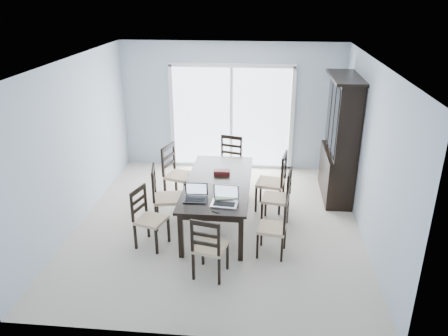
# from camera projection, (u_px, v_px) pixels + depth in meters

# --- Properties ---
(floor) EXTENTS (5.00, 5.00, 0.00)m
(floor) POSITION_uv_depth(u_px,v_px,m) (219.00, 223.00, 7.11)
(floor) COLOR beige
(floor) RESTS_ON ground
(ceiling) EXTENTS (5.00, 5.00, 0.00)m
(ceiling) POSITION_uv_depth(u_px,v_px,m) (218.00, 61.00, 6.11)
(ceiling) COLOR white
(ceiling) RESTS_ON back_wall
(back_wall) EXTENTS (4.50, 0.02, 2.60)m
(back_wall) POSITION_uv_depth(u_px,v_px,m) (231.00, 107.00, 8.91)
(back_wall) COLOR #AABACC
(back_wall) RESTS_ON floor
(wall_left) EXTENTS (0.02, 5.00, 2.60)m
(wall_left) POSITION_uv_depth(u_px,v_px,m) (75.00, 144.00, 6.81)
(wall_left) COLOR #AABACC
(wall_left) RESTS_ON floor
(wall_right) EXTENTS (0.02, 5.00, 2.60)m
(wall_right) POSITION_uv_depth(u_px,v_px,m) (370.00, 153.00, 6.41)
(wall_right) COLOR #AABACC
(wall_right) RESTS_ON floor
(balcony) EXTENTS (4.50, 2.00, 0.10)m
(balcony) POSITION_uv_depth(u_px,v_px,m) (234.00, 152.00, 10.35)
(balcony) COLOR gray
(balcony) RESTS_ON ground
(railing) EXTENTS (4.50, 0.06, 1.10)m
(railing) POSITION_uv_depth(u_px,v_px,m) (238.00, 116.00, 11.04)
(railing) COLOR #99999E
(railing) RESTS_ON balcony
(dining_table) EXTENTS (1.00, 2.20, 0.75)m
(dining_table) POSITION_uv_depth(u_px,v_px,m) (218.00, 186.00, 6.85)
(dining_table) COLOR black
(dining_table) RESTS_ON floor
(china_hutch) EXTENTS (0.50, 1.38, 2.20)m
(china_hutch) POSITION_uv_depth(u_px,v_px,m) (340.00, 140.00, 7.67)
(china_hutch) COLOR black
(china_hutch) RESTS_ON floor
(sliding_door) EXTENTS (2.52, 0.05, 2.18)m
(sliding_door) POSITION_uv_depth(u_px,v_px,m) (231.00, 117.00, 8.97)
(sliding_door) COLOR silver
(sliding_door) RESTS_ON floor
(chair_left_near) EXTENTS (0.50, 0.49, 1.04)m
(chair_left_near) POSITION_uv_depth(u_px,v_px,m) (145.00, 211.00, 6.33)
(chair_left_near) COLOR black
(chair_left_near) RESTS_ON floor
(chair_left_mid) EXTENTS (0.52, 0.51, 1.16)m
(chair_left_mid) POSITION_uv_depth(u_px,v_px,m) (162.00, 190.00, 6.84)
(chair_left_mid) COLOR black
(chair_left_mid) RESTS_ON floor
(chair_left_far) EXTENTS (0.57, 0.56, 1.18)m
(chair_left_far) POSITION_uv_depth(u_px,v_px,m) (175.00, 167.00, 7.69)
(chair_left_far) COLOR black
(chair_left_far) RESTS_ON floor
(chair_right_near) EXTENTS (0.44, 0.43, 1.01)m
(chair_right_near) POSITION_uv_depth(u_px,v_px,m) (279.00, 221.00, 6.09)
(chair_right_near) COLOR black
(chair_right_near) RESTS_ON floor
(chair_right_mid) EXTENTS (0.48, 0.47, 1.09)m
(chair_right_mid) POSITION_uv_depth(u_px,v_px,m) (282.00, 191.00, 6.89)
(chair_right_mid) COLOR black
(chair_right_mid) RESTS_ON floor
(chair_right_far) EXTENTS (0.53, 0.52, 1.18)m
(chair_right_far) POSITION_uv_depth(u_px,v_px,m) (277.00, 176.00, 7.34)
(chair_right_far) COLOR black
(chair_right_far) RESTS_ON floor
(chair_end_near) EXTENTS (0.47, 0.48, 1.04)m
(chair_end_near) POSITION_uv_depth(u_px,v_px,m) (208.00, 242.00, 5.56)
(chair_end_near) COLOR black
(chair_end_near) RESTS_ON floor
(chair_end_far) EXTENTS (0.52, 0.53, 1.13)m
(chair_end_far) POSITION_uv_depth(u_px,v_px,m) (230.00, 156.00, 8.25)
(chair_end_far) COLOR black
(chair_end_far) RESTS_ON floor
(laptop_dark) EXTENTS (0.33, 0.24, 0.23)m
(laptop_dark) POSITION_uv_depth(u_px,v_px,m) (195.00, 197.00, 6.19)
(laptop_dark) COLOR black
(laptop_dark) RESTS_ON dining_table
(laptop_silver) EXTENTS (0.39, 0.29, 0.25)m
(laptop_silver) POSITION_uv_depth(u_px,v_px,m) (224.00, 201.00, 6.07)
(laptop_silver) COLOR silver
(laptop_silver) RESTS_ON dining_table
(book_stack) EXTENTS (0.30, 0.25, 0.04)m
(book_stack) POSITION_uv_depth(u_px,v_px,m) (224.00, 197.00, 6.26)
(book_stack) COLOR maroon
(book_stack) RESTS_ON dining_table
(cell_phone) EXTENTS (0.11, 0.10, 0.01)m
(cell_phone) POSITION_uv_depth(u_px,v_px,m) (216.00, 211.00, 5.90)
(cell_phone) COLOR black
(cell_phone) RESTS_ON dining_table
(game_box) EXTENTS (0.26, 0.14, 0.06)m
(game_box) POSITION_uv_depth(u_px,v_px,m) (222.00, 172.00, 7.08)
(game_box) COLOR #4E0F14
(game_box) RESTS_ON dining_table
(hot_tub) EXTENTS (2.33, 2.18, 1.02)m
(hot_tub) POSITION_uv_depth(u_px,v_px,m) (225.00, 128.00, 10.22)
(hot_tub) COLOR brown
(hot_tub) RESTS_ON balcony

